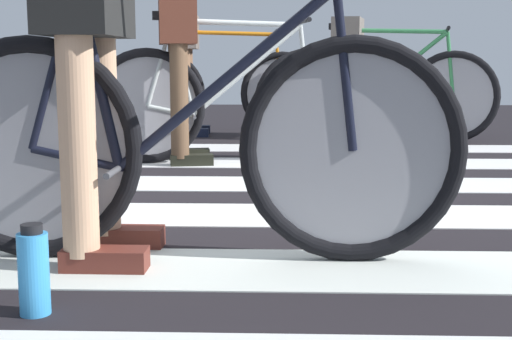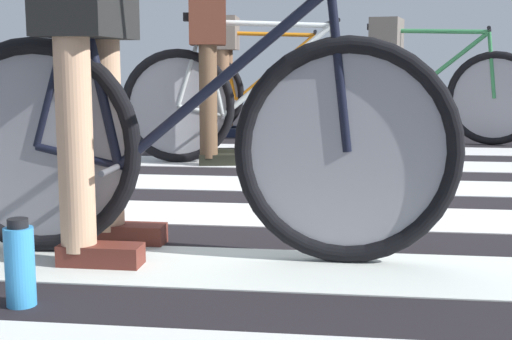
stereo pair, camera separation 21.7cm
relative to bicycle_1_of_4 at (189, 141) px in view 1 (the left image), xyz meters
The scene contains 11 objects.
ground 1.23m from the bicycle_1_of_4, 87.92° to the left, with size 18.00×14.00×0.02m.
crosswalk_markings 1.10m from the bicycle_1_of_4, 89.12° to the left, with size 5.38×4.23×0.00m.
bicycle_1_of_4 is the anchor object (origin of this frame).
cyclist_1_of_4 0.40m from the bicycle_1_of_4, behind, with size 0.31×0.41×0.99m.
bicycle_2_of_4 2.23m from the bicycle_1_of_4, 90.93° to the left, with size 1.72×0.55×0.93m.
cyclist_2_of_4 2.22m from the bicycle_1_of_4, 98.94° to the left, with size 0.38×0.44×1.02m.
bicycle_3_of_4 3.66m from the bicycle_1_of_4, 71.93° to the left, with size 1.71×0.56×0.93m.
cyclist_3_of_4 3.65m from the bicycle_1_of_4, 76.80° to the left, with size 0.38×0.45×0.97m.
bicycle_4_of_4 3.87m from the bicycle_1_of_4, 93.12° to the left, with size 1.74×0.52×0.93m.
cyclist_4_of_4 3.89m from the bicycle_1_of_4, 97.71° to the left, with size 0.33×0.42×1.02m.
water_bottle 0.67m from the bicycle_1_of_4, 122.99° to the right, with size 0.08×0.08×0.23m.
Camera 1 is at (0.24, -3.36, 0.66)m, focal length 49.42 mm.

